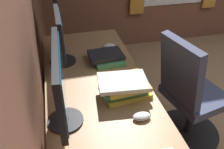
# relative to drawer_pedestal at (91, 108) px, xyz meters

# --- Properties ---
(wall_back) EXTENTS (5.01, 0.10, 2.60)m
(wall_back) POSITION_rel_drawer_pedestal_xyz_m (-0.54, 0.39, 0.95)
(wall_back) COLOR brown
(wall_back) RESTS_ON ground
(desk) EXTENTS (2.16, 0.68, 0.73)m
(desk) POSITION_rel_drawer_pedestal_xyz_m (-0.42, -0.03, 0.32)
(desk) COLOR #936D47
(desk) RESTS_ON ground
(drawer_pedestal) EXTENTS (0.40, 0.51, 0.69)m
(drawer_pedestal) POSITION_rel_drawer_pedestal_xyz_m (0.00, 0.00, 0.00)
(drawer_pedestal) COLOR #936D47
(drawer_pedestal) RESTS_ON ground
(monitor_primary) EXTENTS (0.54, 0.20, 0.45)m
(monitor_primary) POSITION_rel_drawer_pedestal_xyz_m (-0.49, 0.20, 0.64)
(monitor_primary) COLOR black
(monitor_primary) RESTS_ON desk
(monitor_secondary) EXTENTS (0.52, 0.20, 0.41)m
(monitor_secondary) POSITION_rel_drawer_pedestal_xyz_m (0.16, 0.17, 0.62)
(monitor_secondary) COLOR black
(monitor_secondary) RESTS_ON desk
(mouse_main) EXTENTS (0.06, 0.10, 0.03)m
(mouse_main) POSITION_rel_drawer_pedestal_xyz_m (0.30, -0.23, 0.40)
(mouse_main) COLOR silver
(mouse_main) RESTS_ON desk
(mouse_spare) EXTENTS (0.06, 0.10, 0.03)m
(mouse_spare) POSITION_rel_drawer_pedestal_xyz_m (-0.57, -0.21, 0.40)
(mouse_spare) COLOR silver
(mouse_spare) RESTS_ON desk
(book_stack_near) EXTENTS (0.27, 0.34, 0.12)m
(book_stack_near) POSITION_rel_drawer_pedestal_xyz_m (-0.33, -0.18, 0.44)
(book_stack_near) COLOR gold
(book_stack_near) RESTS_ON desk
(book_stack_far) EXTENTS (0.24, 0.27, 0.06)m
(book_stack_far) POSITION_rel_drawer_pedestal_xyz_m (0.10, -0.17, 0.41)
(book_stack_far) COLOR #3D8456
(book_stack_far) RESTS_ON desk
(office_chair) EXTENTS (0.56, 0.59, 0.97)m
(office_chair) POSITION_rel_drawer_pedestal_xyz_m (-0.19, -0.76, 0.11)
(office_chair) COLOR #383D56
(office_chair) RESTS_ON ground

